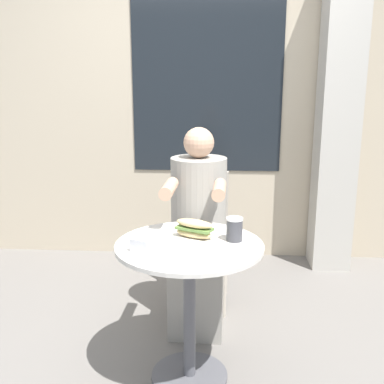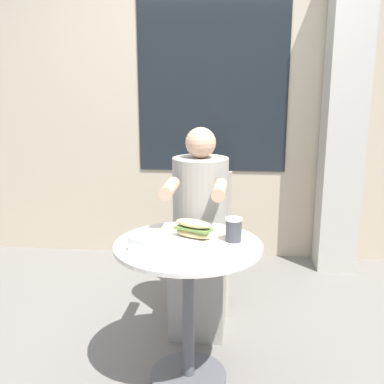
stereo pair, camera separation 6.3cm
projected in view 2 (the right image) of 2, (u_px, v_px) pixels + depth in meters
name	position (u px, v px, depth m)	size (l,w,h in m)	color
ground_plane	(188.00, 376.00, 2.26)	(8.00, 8.00, 0.00)	slate
storefront_wall	(210.00, 88.00, 3.60)	(8.00, 0.09, 2.80)	#B7A88E
lattice_pillar	(344.00, 116.00, 3.35)	(0.29, 0.29, 2.40)	#B2ADA3
cafe_table	(188.00, 281.00, 2.14)	(0.69, 0.69, 0.71)	beige
diner_chair	(204.00, 225.00, 2.98)	(0.39, 0.39, 0.87)	#ADA393
seated_diner	(200.00, 242.00, 2.64)	(0.34, 0.59, 1.20)	gray
sandwich_on_plate	(194.00, 231.00, 2.14)	(0.22, 0.22, 0.10)	white
drink_cup	(234.00, 230.00, 2.11)	(0.08, 0.08, 0.11)	#424247
napkin_box	(142.00, 243.00, 2.01)	(0.12, 0.12, 0.06)	silver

